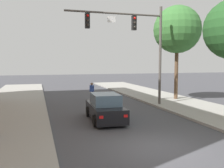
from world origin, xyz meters
TOP-DOWN VIEW (x-y plane):
  - ground_plane at (0.00, 0.00)m, footprint 120.00×120.00m
  - traffic_signal_mast at (2.46, 8.76)m, footprint 7.44×0.38m
  - car_lead_black at (-0.83, 5.17)m, footprint 2.01×4.32m
  - pedestrian_crossing_road at (-0.05, 12.46)m, footprint 0.36×0.22m
  - street_tree_second at (7.26, 10.75)m, footprint 4.15×4.15m

SIDE VIEW (x-z plane):
  - ground_plane at x=0.00m, z-range 0.00..0.00m
  - car_lead_black at x=-0.83m, z-range -0.08..1.52m
  - pedestrian_crossing_road at x=-0.05m, z-range 0.09..1.73m
  - traffic_signal_mast at x=2.46m, z-range 1.63..9.13m
  - street_tree_second at x=7.26m, z-range 2.15..10.35m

